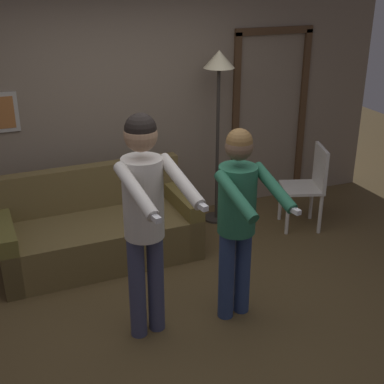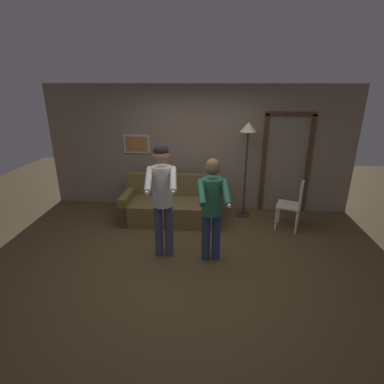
{
  "view_description": "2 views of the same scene",
  "coord_description": "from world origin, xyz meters",
  "px_view_note": "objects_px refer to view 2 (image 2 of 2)",
  "views": [
    {
      "loc": [
        -1.27,
        -3.46,
        2.72
      ],
      "look_at": [
        0.08,
        0.01,
        1.13
      ],
      "focal_mm": 50.0,
      "sensor_mm": 36.0,
      "label": 1
    },
    {
      "loc": [
        0.57,
        -4.16,
        2.63
      ],
      "look_at": [
        0.14,
        -0.2,
        1.16
      ],
      "focal_mm": 28.0,
      "sensor_mm": 36.0,
      "label": 2
    }
  ],
  "objects_px": {
    "couch": "(172,207)",
    "person_standing_right": "(212,202)",
    "person_standing_left": "(162,191)",
    "dining_chair_distant": "(294,203)",
    "torchiere_lamp": "(248,139)"
  },
  "relations": [
    {
      "from": "torchiere_lamp",
      "to": "person_standing_left",
      "type": "bearing_deg",
      "value": -128.0
    },
    {
      "from": "couch",
      "to": "person_standing_right",
      "type": "bearing_deg",
      "value": -58.13
    },
    {
      "from": "couch",
      "to": "torchiere_lamp",
      "type": "xyz_separation_m",
      "value": [
        1.44,
        0.37,
        1.31
      ]
    },
    {
      "from": "torchiere_lamp",
      "to": "person_standing_left",
      "type": "xyz_separation_m",
      "value": [
        -1.33,
        -1.71,
        -0.49
      ]
    },
    {
      "from": "couch",
      "to": "torchiere_lamp",
      "type": "distance_m",
      "value": 1.98
    },
    {
      "from": "person_standing_left",
      "to": "person_standing_right",
      "type": "xyz_separation_m",
      "value": [
        0.74,
        -0.03,
        -0.14
      ]
    },
    {
      "from": "person_standing_left",
      "to": "person_standing_right",
      "type": "relative_size",
      "value": 1.11
    },
    {
      "from": "person_standing_left",
      "to": "dining_chair_distant",
      "type": "xyz_separation_m",
      "value": [
        2.21,
        1.18,
        -0.58
      ]
    },
    {
      "from": "dining_chair_distant",
      "to": "person_standing_right",
      "type": "bearing_deg",
      "value": -140.6
    },
    {
      "from": "torchiere_lamp",
      "to": "person_standing_left",
      "type": "distance_m",
      "value": 2.22
    },
    {
      "from": "torchiere_lamp",
      "to": "couch",
      "type": "bearing_deg",
      "value": -165.61
    },
    {
      "from": "couch",
      "to": "dining_chair_distant",
      "type": "relative_size",
      "value": 2.07
    },
    {
      "from": "person_standing_left",
      "to": "dining_chair_distant",
      "type": "relative_size",
      "value": 1.93
    },
    {
      "from": "person_standing_right",
      "to": "dining_chair_distant",
      "type": "distance_m",
      "value": 1.95
    },
    {
      "from": "torchiere_lamp",
      "to": "person_standing_right",
      "type": "bearing_deg",
      "value": -108.82
    }
  ]
}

